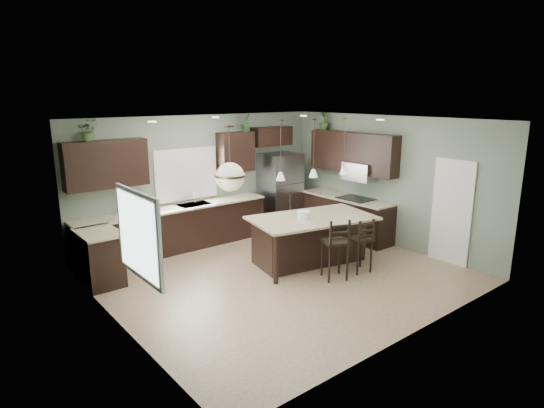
{
  "coord_description": "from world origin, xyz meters",
  "views": [
    {
      "loc": [
        -5.03,
        -5.96,
        3.23
      ],
      "look_at": [
        0.1,
        0.4,
        1.25
      ],
      "focal_mm": 30.0,
      "sensor_mm": 36.0,
      "label": 1
    }
  ],
  "objects": [
    {
      "name": "chandelier",
      "position": [
        -1.4,
        -0.48,
        2.32
      ],
      "size": [
        0.46,
        0.46,
        0.96
      ],
      "primitive_type": null,
      "color": "#F9F2CB",
      "rests_on": "room_shell"
    },
    {
      "name": "plant_back_right",
      "position": [
        1.07,
        2.55,
        2.61
      ],
      "size": [
        0.26,
        0.22,
        0.42
      ],
      "primitive_type": "imported",
      "rotation": [
        0.0,
        0.0,
        0.16
      ],
      "color": "#295726",
      "rests_on": "back_upper_right"
    },
    {
      "name": "wall_oven_front",
      "position": [
        2.4,
        0.6,
        0.45
      ],
      "size": [
        0.01,
        0.72,
        0.6
      ],
      "primitive_type": "cube",
      "color": "gray",
      "rests_on": "right_lower_cabs"
    },
    {
      "name": "serving_dish",
      "position": [
        0.68,
        0.17,
        0.99
      ],
      "size": [
        0.24,
        0.24,
        0.14
      ],
      "primitive_type": "cylinder",
      "color": "silver",
      "rests_on": "kitchen_island"
    },
    {
      "name": "window_back",
      "position": [
        -0.4,
        2.73,
        1.55
      ],
      "size": [
        1.35,
        0.02,
        1.0
      ],
      "primitive_type": "cube",
      "color": "white",
      "rests_on": "room_shell"
    },
    {
      "name": "window_left",
      "position": [
        -2.98,
        -0.8,
        1.55
      ],
      "size": [
        0.02,
        1.1,
        1.0
      ],
      "primitive_type": "cube",
      "color": "white",
      "rests_on": "room_shell"
    },
    {
      "name": "left_return_cabs",
      "position": [
        -2.7,
        1.7,
        0.45
      ],
      "size": [
        0.6,
        0.9,
        0.9
      ],
      "primitive_type": "cube",
      "color": "black",
      "rests_on": "ground"
    },
    {
      "name": "back_upper_left",
      "position": [
        -2.15,
        2.58,
        1.95
      ],
      "size": [
        1.55,
        0.34,
        0.9
      ],
      "primitive_type": "cube",
      "color": "black",
      "rests_on": "room_shell"
    },
    {
      "name": "left_return_countertop",
      "position": [
        -2.68,
        1.7,
        0.92
      ],
      "size": [
        0.66,
        0.96,
        0.04
      ],
      "primitive_type": "cube",
      "color": "#C2B393",
      "rests_on": "left_return_cabs"
    },
    {
      "name": "right_countertop",
      "position": [
        2.68,
        0.87,
        0.92
      ],
      "size": [
        0.66,
        2.35,
        0.04
      ],
      "primitive_type": "cube",
      "color": "#C2B393",
      "rests_on": "right_lower_cabs"
    },
    {
      "name": "kitchen_island",
      "position": [
        0.88,
        0.12,
        0.46
      ],
      "size": [
        2.58,
        1.79,
        0.92
      ],
      "primitive_type": "cube",
      "rotation": [
        0.0,
        0.0,
        -0.21
      ],
      "color": "black",
      "rests_on": "ground"
    },
    {
      "name": "sink_inset",
      "position": [
        -0.4,
        2.43,
        0.94
      ],
      "size": [
        0.7,
        0.45,
        0.01
      ],
      "primitive_type": "cube",
      "color": "gray",
      "rests_on": "back_countertop"
    },
    {
      "name": "refrigerator",
      "position": [
        1.94,
        2.36,
        0.93
      ],
      "size": [
        0.9,
        0.74,
        1.85
      ],
      "primitive_type": "cube",
      "color": "#92929A",
      "rests_on": "ground"
    },
    {
      "name": "pantry_door",
      "position": [
        2.98,
        -1.55,
        1.02
      ],
      "size": [
        0.04,
        0.82,
        2.04
      ],
      "primitive_type": "cube",
      "color": "white",
      "rests_on": "ground"
    },
    {
      "name": "ground",
      "position": [
        0.0,
        0.0,
        0.0
      ],
      "size": [
        6.0,
        6.0,
        0.0
      ],
      "primitive_type": "plane",
      "color": "#9E8466",
      "rests_on": "ground"
    },
    {
      "name": "pendant_right",
      "position": [
        1.56,
        -0.02,
        2.25
      ],
      "size": [
        0.17,
        0.17,
        1.1
      ],
      "primitive_type": null,
      "color": "white",
      "rests_on": "room_shell"
    },
    {
      "name": "bar_stool_right",
      "position": [
        1.24,
        -0.77,
        0.52
      ],
      "size": [
        0.46,
        0.46,
        1.04
      ],
      "primitive_type": "cube",
      "rotation": [
        0.0,
        0.0,
        -0.21
      ],
      "color": "black",
      "rests_on": "ground"
    },
    {
      "name": "plant_right_wall",
      "position": [
        2.8,
        1.77,
        2.61
      ],
      "size": [
        0.27,
        0.27,
        0.41
      ],
      "primitive_type": "imported",
      "rotation": [
        0.0,
        0.0,
        0.19
      ],
      "color": "#2C4D22",
      "rests_on": "right_upper_cabs"
    },
    {
      "name": "right_upper_cabs",
      "position": [
        2.83,
        0.87,
        1.95
      ],
      "size": [
        0.34,
        2.35,
        0.9
      ],
      "primitive_type": "cube",
      "color": "black",
      "rests_on": "room_shell"
    },
    {
      "name": "cooktop",
      "position": [
        2.68,
        0.6,
        0.94
      ],
      "size": [
        0.58,
        0.75,
        0.02
      ],
      "primitive_type": "cube",
      "color": "black",
      "rests_on": "right_countertop"
    },
    {
      "name": "back_upper_right",
      "position": [
        0.8,
        2.58,
        1.95
      ],
      "size": [
        0.85,
        0.34,
        0.9
      ],
      "primitive_type": "cube",
      "color": "black",
      "rests_on": "room_shell"
    },
    {
      "name": "fridge_header",
      "position": [
        1.85,
        2.58,
        2.25
      ],
      "size": [
        1.05,
        0.34,
        0.45
      ],
      "primitive_type": "cube",
      "color": "black",
      "rests_on": "room_shell"
    },
    {
      "name": "bar_stool_center",
      "position": [
        0.63,
        -0.72,
        0.57
      ],
      "size": [
        0.55,
        0.55,
        1.14
      ],
      "primitive_type": "cube",
      "rotation": [
        0.0,
        0.0,
        -0.41
      ],
      "color": "black",
      "rests_on": "ground"
    },
    {
      "name": "microwave",
      "position": [
        2.78,
        0.6,
        1.55
      ],
      "size": [
        0.4,
        0.75,
        0.4
      ],
      "primitive_type": "cube",
      "color": "gray",
      "rests_on": "right_upper_cabs"
    },
    {
      "name": "pendant_left",
      "position": [
        0.19,
        0.27,
        2.25
      ],
      "size": [
        0.17,
        0.17,
        1.1
      ],
      "primitive_type": null,
      "color": "white",
      "rests_on": "room_shell"
    },
    {
      "name": "faucet",
      "position": [
        -0.4,
        2.4,
        1.08
      ],
      "size": [
        0.02,
        0.02,
        0.28
      ],
      "primitive_type": "cylinder",
      "color": "silver",
      "rests_on": "back_countertop"
    },
    {
      "name": "back_countertop",
      "position": [
        -0.85,
        2.43,
        0.92
      ],
      "size": [
        4.2,
        0.66,
        0.04
      ],
      "primitive_type": "cube",
      "color": "#C2B393",
      "rests_on": "back_lower_cabs"
    },
    {
      "name": "back_lower_cabs",
      "position": [
        -0.85,
        2.45,
        0.45
      ],
      "size": [
        4.2,
        0.6,
        0.9
      ],
      "primitive_type": "cube",
      "color": "black",
      "rests_on": "ground"
    },
    {
      "name": "room_shell",
      "position": [
        0.0,
        0.0,
        1.7
      ],
      "size": [
        6.0,
        6.0,
        6.0
      ],
      "color": "slate",
      "rests_on": "ground"
    },
    {
      "name": "plant_back_left",
      "position": [
        -2.43,
        2.55,
        2.6
      ],
      "size": [
        0.44,
        0.41,
        0.4
      ],
      "primitive_type": "imported",
      "rotation": [
        0.0,
        0.0,
        -0.34
      ],
      "color": "#355123",
      "rests_on": "back_upper_left"
    },
    {
      "name": "right_lower_cabs",
      "position": [
        2.7,
        0.87,
        0.45
      ],
      "size": [
        0.6,
        2.35,
        0.9
      ],
      "primitive_type": "cube",
      "color": "black",
      "rests_on": "ground"
    },
    {
      "name": "pendant_center",
      "position": [
        0.88,
        0.12,
        2.25
      ],
      "size": [
        0.17,
        0.17,
        1.1
      ],
      "primitive_type": null,
      "color": "white",
      "rests_on": "room_shell"
    }
  ]
}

